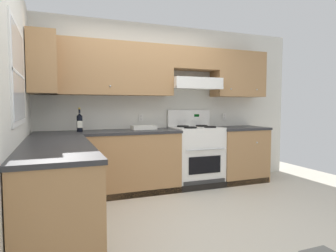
% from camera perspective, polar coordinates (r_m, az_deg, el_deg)
% --- Properties ---
extents(ground_plane, '(7.04, 7.04, 0.00)m').
position_cam_1_polar(ground_plane, '(3.40, 2.13, -17.93)').
color(ground_plane, beige).
extents(wall_back, '(4.68, 0.57, 2.55)m').
position_cam_1_polar(wall_back, '(4.72, -0.70, 6.53)').
color(wall_back, silver).
rests_on(wall_back, ground_plane).
extents(wall_left, '(0.47, 4.00, 2.55)m').
position_cam_1_polar(wall_left, '(3.14, -27.51, 4.92)').
color(wall_left, silver).
rests_on(wall_left, ground_plane).
extents(counter_back_run, '(3.60, 0.65, 0.91)m').
position_cam_1_polar(counter_back_run, '(4.43, -3.02, -6.66)').
color(counter_back_run, '#A87A4C').
rests_on(counter_back_run, ground_plane).
extents(counter_left_run, '(0.63, 1.91, 0.91)m').
position_cam_1_polar(counter_left_run, '(3.00, -20.68, -12.04)').
color(counter_left_run, '#A87A4C').
rests_on(counter_left_run, ground_plane).
extents(stove, '(0.76, 0.62, 1.20)m').
position_cam_1_polar(stove, '(4.71, 5.47, -5.70)').
color(stove, white).
rests_on(stove, ground_plane).
extents(wine_bottle, '(0.08, 0.08, 0.33)m').
position_cam_1_polar(wine_bottle, '(4.21, -16.82, 0.74)').
color(wine_bottle, black).
rests_on(wine_bottle, counter_back_run).
extents(bowl, '(0.37, 0.20, 0.06)m').
position_cam_1_polar(bowl, '(4.43, -4.73, -0.42)').
color(bowl, white).
rests_on(bowl, counter_back_run).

